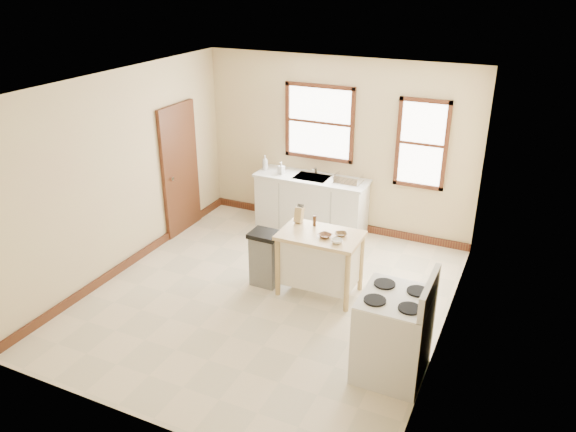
# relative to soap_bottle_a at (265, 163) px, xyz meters

# --- Properties ---
(floor) EXTENTS (5.00, 5.00, 0.00)m
(floor) POSITION_rel_soap_bottle_a_xyz_m (1.14, -2.19, -1.05)
(floor) COLOR beige
(floor) RESTS_ON ground
(ceiling) EXTENTS (5.00, 5.00, 0.00)m
(ceiling) POSITION_rel_soap_bottle_a_xyz_m (1.14, -2.19, 1.75)
(ceiling) COLOR white
(ceiling) RESTS_ON ground
(wall_back) EXTENTS (4.50, 0.04, 2.80)m
(wall_back) POSITION_rel_soap_bottle_a_xyz_m (1.14, 0.31, 0.35)
(wall_back) COLOR beige
(wall_back) RESTS_ON ground
(wall_left) EXTENTS (0.04, 5.00, 2.80)m
(wall_left) POSITION_rel_soap_bottle_a_xyz_m (-1.11, -2.19, 0.35)
(wall_left) COLOR beige
(wall_left) RESTS_ON ground
(wall_right) EXTENTS (0.04, 5.00, 2.80)m
(wall_right) POSITION_rel_soap_bottle_a_xyz_m (3.39, -2.19, 0.35)
(wall_right) COLOR beige
(wall_right) RESTS_ON ground
(window_main) EXTENTS (1.17, 0.06, 1.22)m
(window_main) POSITION_rel_soap_bottle_a_xyz_m (0.84, 0.29, 0.70)
(window_main) COLOR #3D1510
(window_main) RESTS_ON wall_back
(window_side) EXTENTS (0.77, 0.06, 1.37)m
(window_side) POSITION_rel_soap_bottle_a_xyz_m (2.49, 0.29, 0.55)
(window_side) COLOR #3D1510
(window_side) RESTS_ON wall_back
(door_left) EXTENTS (0.06, 0.90, 2.10)m
(door_left) POSITION_rel_soap_bottle_a_xyz_m (-1.07, -0.89, 0.00)
(door_left) COLOR #3D1510
(door_left) RESTS_ON ground
(baseboard_back) EXTENTS (4.50, 0.04, 0.12)m
(baseboard_back) POSITION_rel_soap_bottle_a_xyz_m (1.14, 0.28, -0.99)
(baseboard_back) COLOR #3D1510
(baseboard_back) RESTS_ON ground
(baseboard_left) EXTENTS (0.04, 5.00, 0.12)m
(baseboard_left) POSITION_rel_soap_bottle_a_xyz_m (-1.08, -2.19, -0.99)
(baseboard_left) COLOR #3D1510
(baseboard_left) RESTS_ON ground
(sink_counter) EXTENTS (1.86, 0.62, 0.92)m
(sink_counter) POSITION_rel_soap_bottle_a_xyz_m (0.84, 0.01, -0.59)
(sink_counter) COLOR silver
(sink_counter) RESTS_ON ground
(faucet) EXTENTS (0.03, 0.03, 0.22)m
(faucet) POSITION_rel_soap_bottle_a_xyz_m (0.84, 0.19, -0.02)
(faucet) COLOR silver
(faucet) RESTS_ON sink_counter
(soap_bottle_a) EXTENTS (0.12, 0.12, 0.25)m
(soap_bottle_a) POSITION_rel_soap_bottle_a_xyz_m (0.00, 0.00, 0.00)
(soap_bottle_a) COLOR #B2B2B2
(soap_bottle_a) RESTS_ON sink_counter
(soap_bottle_b) EXTENTS (0.11, 0.11, 0.20)m
(soap_bottle_b) POSITION_rel_soap_bottle_a_xyz_m (0.33, -0.07, -0.02)
(soap_bottle_b) COLOR #B2B2B2
(soap_bottle_b) RESTS_ON sink_counter
(dish_rack) EXTENTS (0.43, 0.33, 0.11)m
(dish_rack) POSITION_rel_soap_bottle_a_xyz_m (1.46, 0.01, -0.07)
(dish_rack) COLOR silver
(dish_rack) RESTS_ON sink_counter
(kitchen_island) EXTENTS (1.07, 0.69, 0.87)m
(kitchen_island) POSITION_rel_soap_bottle_a_xyz_m (1.72, -1.79, -0.61)
(kitchen_island) COLOR tan
(kitchen_island) RESTS_ON ground
(knife_block) EXTENTS (0.10, 0.10, 0.20)m
(knife_block) POSITION_rel_soap_bottle_a_xyz_m (1.32, -1.58, -0.08)
(knife_block) COLOR tan
(knife_block) RESTS_ON kitchen_island
(pepper_grinder) EXTENTS (0.05, 0.05, 0.15)m
(pepper_grinder) POSITION_rel_soap_bottle_a_xyz_m (1.55, -1.60, -0.10)
(pepper_grinder) COLOR #402511
(pepper_grinder) RESTS_ON kitchen_island
(bowl_a) EXTENTS (0.21, 0.21, 0.04)m
(bowl_a) POSITION_rel_soap_bottle_a_xyz_m (1.81, -1.86, -0.16)
(bowl_a) COLOR brown
(bowl_a) RESTS_ON kitchen_island
(bowl_b) EXTENTS (0.21, 0.21, 0.04)m
(bowl_b) POSITION_rel_soap_bottle_a_xyz_m (1.98, -1.73, -0.16)
(bowl_b) COLOR brown
(bowl_b) RESTS_ON kitchen_island
(bowl_c) EXTENTS (0.17, 0.17, 0.05)m
(bowl_c) POSITION_rel_soap_bottle_a_xyz_m (2.00, -1.95, -0.16)
(bowl_c) COLOR white
(bowl_c) RESTS_ON kitchen_island
(trash_bin) EXTENTS (0.40, 0.34, 0.78)m
(trash_bin) POSITION_rel_soap_bottle_a_xyz_m (0.96, -1.90, -0.66)
(trash_bin) COLOR #5F5F5C
(trash_bin) RESTS_ON ground
(gas_stove) EXTENTS (0.76, 0.77, 1.22)m
(gas_stove) POSITION_rel_soap_bottle_a_xyz_m (3.03, -2.99, -0.44)
(gas_stove) COLOR silver
(gas_stove) RESTS_ON ground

